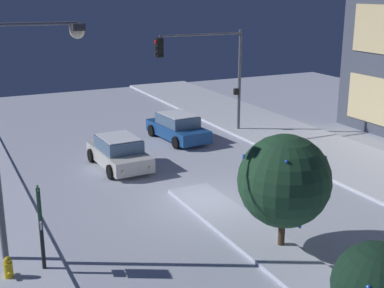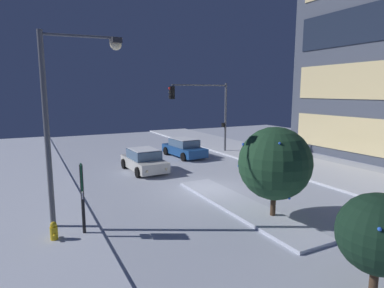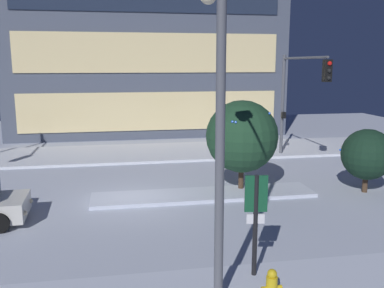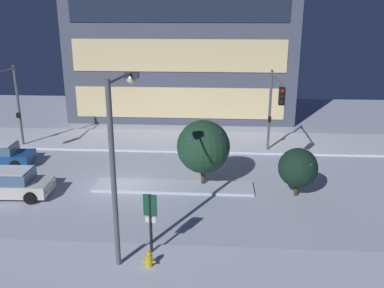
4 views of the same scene
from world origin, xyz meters
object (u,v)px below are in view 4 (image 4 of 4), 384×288
decorated_tree_left_of_median (298,168)px  street_lamp_arched (119,143)px  traffic_light_corner_far_left (2,96)px  traffic_light_corner_far_right (274,102)px  fire_hydrant (149,261)px  parking_info_sign (150,217)px  decorated_tree_median (203,147)px  car_near (11,184)px

decorated_tree_left_of_median → street_lamp_arched: bearing=-141.2°
street_lamp_arched → traffic_light_corner_far_left: bearing=48.7°
traffic_light_corner_far_right → fire_hydrant: (-6.10, -12.60, -3.66)m
street_lamp_arched → fire_hydrant: 4.67m
traffic_light_corner_far_right → parking_info_sign: traffic_light_corner_far_right is taller
parking_info_sign → decorated_tree_median: size_ratio=0.70×
parking_info_sign → car_near: bearing=66.6°
traffic_light_corner_far_right → decorated_tree_median: bearing=-45.2°
car_near → traffic_light_corner_far_right: traffic_light_corner_far_right is taller
traffic_light_corner_far_right → parking_info_sign: size_ratio=2.15×
car_near → decorated_tree_left_of_median: decorated_tree_left_of_median is taller
fire_hydrant → decorated_tree_median: (1.75, 8.28, 1.97)m
fire_hydrant → parking_info_sign: (-0.07, 1.02, 1.34)m
traffic_light_corner_far_right → fire_hydrant: bearing=-25.8°
traffic_light_corner_far_right → parking_info_sign: (-6.17, -11.58, -2.32)m
car_near → fire_hydrant: bearing=-38.2°
parking_info_sign → street_lamp_arched: bearing=106.5°
decorated_tree_median → parking_info_sign: bearing=-104.1°
decorated_tree_left_of_median → fire_hydrant: bearing=-133.2°
car_near → parking_info_sign: bearing=-33.7°
decorated_tree_median → decorated_tree_left_of_median: decorated_tree_median is taller
car_near → fire_hydrant: (8.51, -6.19, -0.33)m
car_near → decorated_tree_median: 10.60m
car_near → parking_info_sign: (8.44, -5.17, 1.01)m
fire_hydrant → decorated_tree_left_of_median: (6.83, 7.28, 1.23)m
decorated_tree_median → traffic_light_corner_far_right: bearing=44.8°
decorated_tree_median → street_lamp_arched: bearing=-111.2°
traffic_light_corner_far_right → decorated_tree_median: (-4.35, -4.32, -1.69)m
street_lamp_arched → decorated_tree_median: size_ratio=1.92×
traffic_light_corner_far_left → fire_hydrant: size_ratio=7.57×
car_near → traffic_light_corner_far_left: traffic_light_corner_far_left is taller
parking_info_sign → traffic_light_corner_far_right: bearing=-19.9°
traffic_light_corner_far_right → decorated_tree_left_of_median: 5.90m
street_lamp_arched → decorated_tree_median: (2.88, 7.42, -2.48)m
decorated_tree_median → decorated_tree_left_of_median: (5.08, -1.01, -0.74)m
traffic_light_corner_far_left → street_lamp_arched: size_ratio=0.81×
parking_info_sign → traffic_light_corner_far_left: bearing=53.5°
fire_hydrant → decorated_tree_median: decorated_tree_median is taller
street_lamp_arched → parking_info_sign: size_ratio=2.74×
fire_hydrant → decorated_tree_left_of_median: decorated_tree_left_of_median is taller
car_near → decorated_tree_left_of_median: 15.41m
car_near → traffic_light_corner_far_right: size_ratio=0.76×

